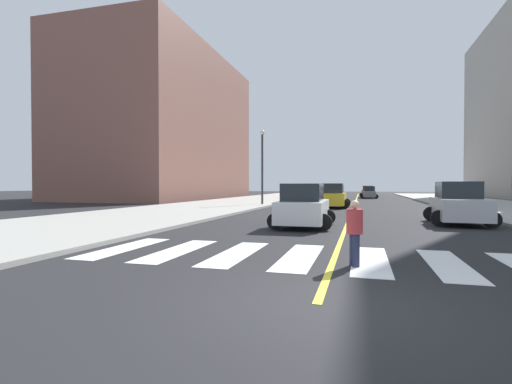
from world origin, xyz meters
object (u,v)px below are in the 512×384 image
(pedestrian_crossing, at_px, (355,230))
(car_yellow_fifth, at_px, (333,196))
(car_gray_third, at_px, (369,193))
(car_silver_fourth, at_px, (459,204))
(car_black_sixth, at_px, (323,192))
(car_red_second, at_px, (368,192))
(fire_hydrant, at_px, (474,204))
(street_lamp, at_px, (262,160))
(car_white_nearest, at_px, (303,207))

(pedestrian_crossing, bearing_deg, car_yellow_fifth, -16.77)
(car_gray_third, distance_m, car_silver_fourth, 36.70)
(car_silver_fourth, distance_m, pedestrian_crossing, 12.49)
(car_yellow_fifth, height_order, pedestrian_crossing, car_yellow_fifth)
(car_black_sixth, bearing_deg, car_yellow_fifth, -82.49)
(car_red_second, xyz_separation_m, car_yellow_fifth, (-3.29, -29.89, 0.12))
(car_silver_fourth, bearing_deg, car_gray_third, -82.28)
(fire_hydrant, bearing_deg, car_black_sixth, 112.43)
(car_black_sixth, height_order, street_lamp, street_lamp)
(car_gray_third, xyz_separation_m, street_lamp, (-10.00, -22.94, 3.43))
(car_white_nearest, xyz_separation_m, car_red_second, (3.51, 45.35, -0.08))
(car_gray_third, relative_size, car_silver_fourth, 0.82)
(car_white_nearest, bearing_deg, car_black_sixth, 93.63)
(car_red_second, distance_m, pedestrian_crossing, 53.52)
(street_lamp, bearing_deg, car_red_second, 70.83)
(car_white_nearest, distance_m, street_lamp, 18.42)
(car_red_second, distance_m, car_yellow_fifth, 30.07)
(fire_hydrant, bearing_deg, car_yellow_fifth, 162.38)
(car_black_sixth, relative_size, fire_hydrant, 4.70)
(car_gray_third, relative_size, fire_hydrant, 4.40)
(car_red_second, bearing_deg, car_yellow_fifth, 82.41)
(car_white_nearest, distance_m, pedestrian_crossing, 8.52)
(car_silver_fourth, bearing_deg, car_white_nearest, 27.29)
(car_yellow_fifth, bearing_deg, car_gray_third, 82.27)
(car_white_nearest, bearing_deg, car_gray_third, 83.99)
(pedestrian_crossing, bearing_deg, car_black_sixth, -15.78)
(car_yellow_fifth, xyz_separation_m, street_lamp, (-6.58, 1.51, 3.28))
(car_silver_fourth, height_order, car_yellow_fifth, car_silver_fourth)
(car_silver_fourth, height_order, fire_hydrant, car_silver_fourth)
(pedestrian_crossing, bearing_deg, car_red_second, -23.27)
(car_white_nearest, relative_size, car_black_sixth, 1.07)
(car_gray_third, bearing_deg, car_yellow_fifth, 81.40)
(car_white_nearest, height_order, car_red_second, car_white_nearest)
(car_gray_third, distance_m, fire_hydrant, 28.37)
(pedestrian_crossing, xyz_separation_m, street_lamp, (-8.79, 25.13, 3.38))
(car_white_nearest, distance_m, car_black_sixth, 45.58)
(car_red_second, xyz_separation_m, car_silver_fourth, (3.70, -41.97, 0.13))
(car_gray_third, bearing_deg, street_lamp, 65.81)
(street_lamp, bearing_deg, car_gray_third, 66.45)
(pedestrian_crossing, bearing_deg, car_white_nearest, -5.54)
(car_yellow_fifth, bearing_deg, street_lamp, 167.33)
(car_gray_third, bearing_deg, car_white_nearest, 84.15)
(car_gray_third, xyz_separation_m, fire_hydrant, (6.52, -27.61, -0.23))
(car_silver_fourth, distance_m, car_black_sixth, 43.41)
(car_white_nearest, relative_size, car_gray_third, 1.15)
(pedestrian_crossing, height_order, fire_hydrant, pedestrian_crossing)
(car_white_nearest, relative_size, street_lamp, 0.65)
(car_white_nearest, xyz_separation_m, street_lamp, (-6.36, 16.97, 3.32))
(car_gray_third, xyz_separation_m, car_yellow_fifth, (-3.42, -24.45, 0.15))
(car_gray_third, height_order, car_yellow_fifth, car_yellow_fifth)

